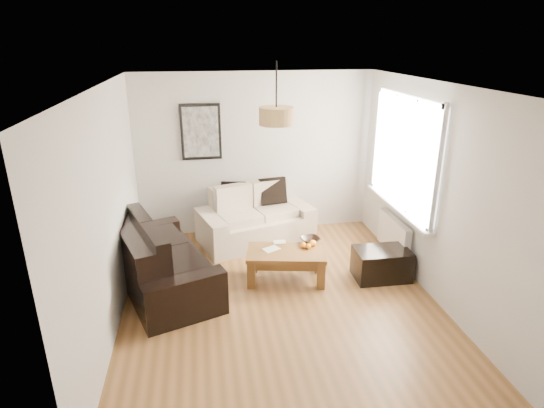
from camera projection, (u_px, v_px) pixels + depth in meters
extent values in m
plane|color=brown|center=(280.00, 299.00, 5.57)|extent=(4.50, 4.50, 0.00)
cube|color=white|center=(394.00, 235.00, 6.46)|extent=(0.10, 0.90, 0.52)
cylinder|color=tan|center=(276.00, 116.00, 5.07)|extent=(0.40, 0.40, 0.20)
cube|color=black|center=(382.00, 264.00, 6.01)|extent=(0.74, 0.48, 0.42)
cube|color=black|center=(234.00, 194.00, 7.10)|extent=(0.41, 0.20, 0.39)
cube|color=black|center=(273.00, 191.00, 7.19)|extent=(0.44, 0.20, 0.43)
imported|color=black|center=(310.00, 240.00, 6.14)|extent=(0.32, 0.32, 0.06)
sphere|color=orange|center=(308.00, 246.00, 5.94)|extent=(0.08, 0.08, 0.07)
sphere|color=orange|center=(313.00, 243.00, 6.01)|extent=(0.12, 0.12, 0.09)
sphere|color=orange|center=(303.00, 245.00, 5.96)|extent=(0.09, 0.09, 0.08)
cube|color=silver|center=(271.00, 249.00, 5.94)|extent=(0.26, 0.24, 0.01)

